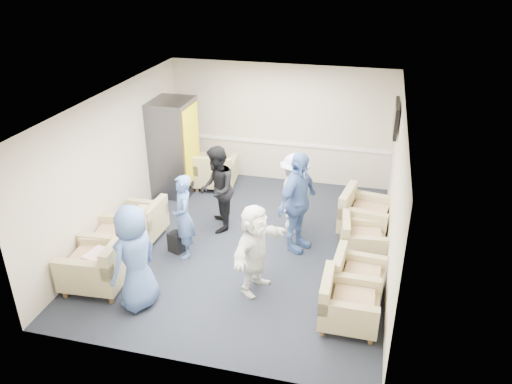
% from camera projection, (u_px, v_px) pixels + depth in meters
% --- Properties ---
extents(floor, '(6.00, 6.00, 0.00)m').
position_uv_depth(floor, '(246.00, 244.00, 9.18)').
color(floor, black).
rests_on(floor, ground).
extents(ceiling, '(6.00, 6.00, 0.00)m').
position_uv_depth(ceiling, '(245.00, 101.00, 7.99)').
color(ceiling, white).
rests_on(ceiling, back_wall).
extents(back_wall, '(5.00, 0.02, 2.70)m').
position_uv_depth(back_wall, '(280.00, 124.00, 11.20)').
color(back_wall, beige).
rests_on(back_wall, floor).
extents(front_wall, '(5.00, 0.02, 2.70)m').
position_uv_depth(front_wall, '(181.00, 278.00, 5.97)').
color(front_wall, beige).
rests_on(front_wall, floor).
extents(left_wall, '(0.02, 6.00, 2.70)m').
position_uv_depth(left_wall, '(114.00, 164.00, 9.13)').
color(left_wall, beige).
rests_on(left_wall, floor).
extents(right_wall, '(0.02, 6.00, 2.70)m').
position_uv_depth(right_wall, '(395.00, 193.00, 8.04)').
color(right_wall, beige).
rests_on(right_wall, floor).
extents(chair_rail, '(4.98, 0.04, 0.06)m').
position_uv_depth(chair_rail, '(280.00, 143.00, 11.38)').
color(chair_rail, white).
rests_on(chair_rail, back_wall).
extents(tv, '(0.10, 1.00, 0.58)m').
position_uv_depth(tv, '(396.00, 118.00, 9.32)').
color(tv, black).
rests_on(tv, right_wall).
extents(armchair_left_near, '(1.01, 1.01, 0.75)m').
position_uv_depth(armchair_left_near, '(100.00, 266.00, 7.91)').
color(armchair_left_near, tan).
rests_on(armchair_left_near, floor).
extents(armchair_left_mid, '(1.05, 1.05, 0.73)m').
position_uv_depth(armchair_left_mid, '(121.00, 241.00, 8.59)').
color(armchair_left_mid, tan).
rests_on(armchair_left_mid, floor).
extents(armchair_left_far, '(0.83, 0.83, 0.64)m').
position_uv_depth(armchair_left_far, '(143.00, 222.00, 9.27)').
color(armchair_left_far, tan).
rests_on(armchair_left_far, floor).
extents(armchair_right_near, '(0.82, 0.82, 0.66)m').
position_uv_depth(armchair_right_near, '(346.00, 305.00, 7.12)').
color(armchair_right_near, tan).
rests_on(armchair_right_near, floor).
extents(armchair_right_midnear, '(0.82, 0.82, 0.61)m').
position_uv_depth(armchair_right_midnear, '(355.00, 278.00, 7.73)').
color(armchair_right_midnear, tan).
rests_on(armchair_right_midnear, floor).
extents(armchair_right_midfar, '(0.83, 0.83, 0.60)m').
position_uv_depth(armchair_right_midfar, '(360.00, 240.00, 8.74)').
color(armchair_right_midfar, tan).
rests_on(armchair_right_midfar, floor).
extents(armchair_right_far, '(1.04, 1.04, 0.72)m').
position_uv_depth(armchair_right_far, '(363.00, 216.00, 9.42)').
color(armchair_right_far, tan).
rests_on(armchair_right_far, floor).
extents(armchair_corner, '(0.98, 0.98, 0.71)m').
position_uv_depth(armchair_corner, '(215.00, 173.00, 11.22)').
color(armchair_corner, tan).
rests_on(armchair_corner, floor).
extents(vending_machine, '(0.84, 0.99, 2.08)m').
position_uv_depth(vending_machine, '(174.00, 147.00, 10.76)').
color(vending_machine, '#4A4A51').
rests_on(vending_machine, floor).
extents(backpack, '(0.31, 0.27, 0.45)m').
position_uv_depth(backpack, '(176.00, 240.00, 8.87)').
color(backpack, black).
rests_on(backpack, floor).
extents(pillow, '(0.38, 0.46, 0.12)m').
position_uv_depth(pillow, '(98.00, 256.00, 7.83)').
color(pillow, white).
rests_on(pillow, armchair_left_near).
extents(person_front_left, '(0.77, 0.95, 1.68)m').
position_uv_depth(person_front_left, '(135.00, 258.00, 7.28)').
color(person_front_left, '#4361A2').
rests_on(person_front_left, floor).
extents(person_mid_left, '(0.59, 0.66, 1.52)m').
position_uv_depth(person_mid_left, '(183.00, 217.00, 8.56)').
color(person_mid_left, '#4361A2').
rests_on(person_mid_left, floor).
extents(person_back_left, '(0.85, 0.97, 1.67)m').
position_uv_depth(person_back_left, '(217.00, 189.00, 9.35)').
color(person_back_left, black).
rests_on(person_back_left, floor).
extents(person_back_right, '(0.71, 1.08, 1.57)m').
position_uv_depth(person_back_right, '(294.00, 194.00, 9.31)').
color(person_back_right, white).
rests_on(person_back_right, floor).
extents(person_mid_right, '(0.84, 1.18, 1.85)m').
position_uv_depth(person_mid_right, '(297.00, 203.00, 8.67)').
color(person_mid_right, '#4361A2').
rests_on(person_mid_right, floor).
extents(person_front_right, '(0.85, 1.45, 1.49)m').
position_uv_depth(person_front_right, '(255.00, 249.00, 7.67)').
color(person_front_right, white).
rests_on(person_front_right, floor).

